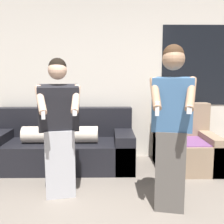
{
  "coord_description": "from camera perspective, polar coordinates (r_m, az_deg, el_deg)",
  "views": [
    {
      "loc": [
        -0.13,
        -1.71,
        1.4
      ],
      "look_at": [
        -0.09,
        1.06,
        1.01
      ],
      "focal_mm": 42.0,
      "sensor_mm": 36.0,
      "label": 1
    }
  ],
  "objects": [
    {
      "name": "wall_back",
      "position": [
        4.4,
        1.11,
        7.5
      ],
      "size": [
        6.81,
        0.07,
        2.7
      ],
      "color": "silver",
      "rests_on": "ground_plane"
    },
    {
      "name": "couch",
      "position": [
        4.13,
        -10.68,
        -7.37
      ],
      "size": [
        2.16,
        0.89,
        0.88
      ],
      "color": "black",
      "rests_on": "ground_plane"
    },
    {
      "name": "armchair",
      "position": [
        4.15,
        15.63,
        -7.46
      ],
      "size": [
        0.85,
        0.84,
        0.96
      ],
      "color": "#937A60",
      "rests_on": "ground_plane"
    },
    {
      "name": "person_left",
      "position": [
        3.03,
        -11.43,
        -3.68
      ],
      "size": [
        0.51,
        0.55,
        1.58
      ],
      "color": "#B2B2B7",
      "rests_on": "ground_plane"
    },
    {
      "name": "person_right",
      "position": [
        2.73,
        12.76,
        -3.29
      ],
      "size": [
        0.47,
        0.52,
        1.7
      ],
      "color": "#56514C",
      "rests_on": "ground_plane"
    }
  ]
}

